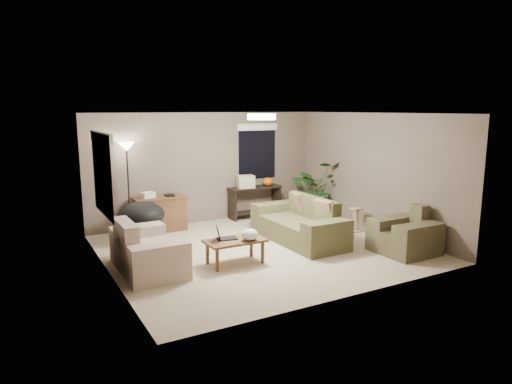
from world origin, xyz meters
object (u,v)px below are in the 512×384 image
floor_lamp (127,158)px  papasan_chair (141,219)px  coffee_table (235,243)px  console_table (255,200)px  houseplant (313,195)px  main_sofa (300,226)px  armchair (405,237)px  loveseat (146,253)px  desk (160,214)px  cat_scratching_post (356,221)px

floor_lamp → papasan_chair: bearing=-85.3°
coffee_table → console_table: 3.34m
houseplant → console_table: bearing=153.6°
main_sofa → armchair: 1.99m
loveseat → main_sofa: bearing=3.8°
houseplant → coffee_table: bearing=-146.1°
loveseat → armchair: bearing=-17.2°
desk → papasan_chair: size_ratio=1.20×
desk → coffee_table: bearing=-80.0°
papasan_chair → cat_scratching_post: bearing=-18.6°
armchair → houseplant: 3.08m
papasan_chair → houseplant: bearing=1.0°
armchair → cat_scratching_post: (0.22, 1.57, -0.08)m
papasan_chair → floor_lamp: 1.33m
houseplant → floor_lamp: bearing=171.7°
floor_lamp → coffee_table: bearing=-68.4°
loveseat → desk: loveseat is taller
desk → papasan_chair: papasan_chair is taller
papasan_chair → cat_scratching_post: 4.46m
papasan_chair → floor_lamp: floor_lamp is taller
loveseat → floor_lamp: size_ratio=0.84×
console_table → cat_scratching_post: bearing=-58.6°
coffee_table → floor_lamp: 3.19m
desk → houseplant: 3.66m
floor_lamp → houseplant: (4.24, -0.61, -1.06)m
desk → cat_scratching_post: (3.66, -2.01, -0.16)m
desk → papasan_chair: 0.82m
coffee_table → console_table: (1.90, 2.74, 0.08)m
loveseat → console_table: loveseat is taller
coffee_table → cat_scratching_post: size_ratio=2.00×
coffee_table → desk: (-0.47, 2.63, 0.02)m
main_sofa → console_table: 2.14m
main_sofa → floor_lamp: (-2.82, 2.12, 1.30)m
cat_scratching_post → armchair: bearing=-98.1°
floor_lamp → cat_scratching_post: (4.27, -2.11, -1.38)m
loveseat → houseplant: bearing=20.7°
loveseat → papasan_chair: 1.70m
console_table → desk: bearing=-177.3°
armchair → papasan_chair: (-3.99, 3.00, 0.17)m
cat_scratching_post → papasan_chair: bearing=161.4°
loveseat → floor_lamp: 2.69m
houseplant → armchair: bearing=-93.5°
console_table → floor_lamp: bearing=-179.8°
coffee_table → desk: size_ratio=0.91×
desk → houseplant: size_ratio=0.80×
floor_lamp → cat_scratching_post: floor_lamp is taller
desk → console_table: 2.37m
loveseat → console_table: bearing=35.4°
main_sofa → armchair: same height
desk → console_table: same height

